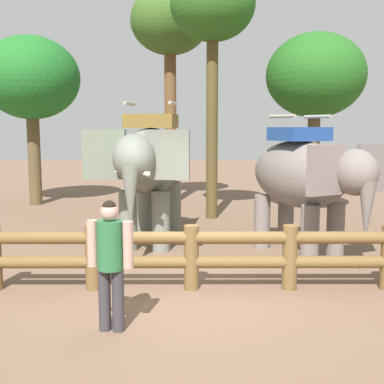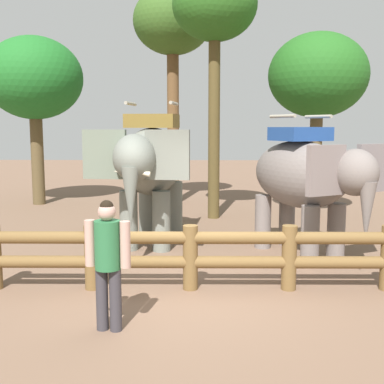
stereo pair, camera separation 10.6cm
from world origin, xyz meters
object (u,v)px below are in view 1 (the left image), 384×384
(log_fence, at_px, (191,253))
(elephant_center, at_px, (305,178))
(tree_far_left, at_px, (213,10))
(tree_deep_back, at_px, (170,26))
(tourist_woman_in_black, at_px, (110,256))
(tree_far_right, at_px, (31,79))
(elephant_near_left, at_px, (150,165))
(tree_back_center, at_px, (316,77))

(log_fence, distance_m, elephant_center, 3.18)
(tree_far_left, distance_m, tree_deep_back, 2.93)
(tourist_woman_in_black, distance_m, tree_deep_back, 11.51)
(tree_far_right, xyz_separation_m, tree_deep_back, (4.52, 0.24, 1.71))
(elephant_near_left, distance_m, elephant_center, 3.37)
(elephant_near_left, xyz_separation_m, tourist_woman_in_black, (-0.07, -4.73, -0.78))
(elephant_near_left, relative_size, tree_back_center, 0.71)
(log_fence, distance_m, tree_deep_back, 10.28)
(tourist_woman_in_black, distance_m, tree_far_left, 9.28)
(elephant_near_left, height_order, tourist_woman_in_black, elephant_near_left)
(elephant_center, relative_size, tree_far_left, 0.48)
(elephant_center, distance_m, tree_back_center, 5.05)
(log_fence, distance_m, elephant_near_left, 3.45)
(tourist_woman_in_black, bearing_deg, tree_back_center, 60.95)
(tree_far_left, bearing_deg, elephant_near_left, -115.45)
(log_fence, xyz_separation_m, elephant_near_left, (-0.95, 3.10, 1.17))
(log_fence, xyz_separation_m, tourist_woman_in_black, (-1.01, -1.62, 0.38))
(elephant_near_left, relative_size, tree_far_right, 0.67)
(log_fence, bearing_deg, elephant_center, 42.09)
(log_fence, xyz_separation_m, tree_far_right, (-5.29, 8.58, 3.51))
(tourist_woman_in_black, distance_m, tree_back_center, 9.58)
(elephant_near_left, xyz_separation_m, elephant_center, (3.19, -1.08, -0.17))
(elephant_near_left, bearing_deg, tree_far_right, 128.40)
(log_fence, bearing_deg, tree_far_left, 85.16)
(log_fence, xyz_separation_m, tree_back_center, (3.41, 6.33, 3.36))
(tree_deep_back, bearing_deg, log_fence, -85.00)
(elephant_center, distance_m, tree_far_left, 6.12)
(elephant_near_left, relative_size, tourist_woman_in_black, 2.17)
(elephant_center, bearing_deg, tree_far_left, 112.36)
(tourist_woman_in_black, bearing_deg, elephant_center, 48.26)
(log_fence, height_order, tree_back_center, tree_back_center)
(tree_back_center, relative_size, tree_far_right, 0.94)
(elephant_center, relative_size, tourist_woman_in_black, 1.96)
(log_fence, xyz_separation_m, tree_far_left, (0.52, 6.20, 5.13))
(tree_back_center, bearing_deg, tree_deep_back, 149.21)
(elephant_center, distance_m, tourist_woman_in_black, 4.93)
(elephant_near_left, bearing_deg, tree_far_left, 64.55)
(log_fence, bearing_deg, tree_back_center, 61.72)
(elephant_center, relative_size, tree_deep_back, 0.47)
(log_fence, relative_size, tourist_woman_in_black, 3.86)
(tree_back_center, xyz_separation_m, tree_far_right, (-8.70, 2.25, 0.15))
(tree_back_center, bearing_deg, elephant_center, -105.14)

